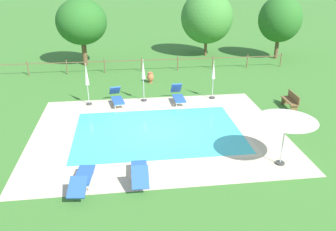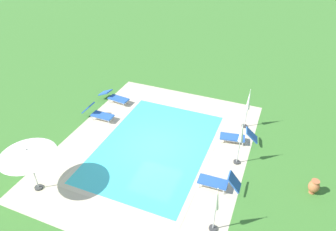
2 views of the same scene
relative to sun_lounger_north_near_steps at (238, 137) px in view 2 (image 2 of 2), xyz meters
name	(u,v)px [view 2 (image 2 of 2)]	position (x,y,z in m)	size (l,w,h in m)	color
ground_plane	(154,146)	(1.94, -3.95, -0.38)	(160.00, 160.00, 0.00)	#3D752D
pool_deck_paving	(154,146)	(1.94, -3.95, -0.38)	(11.87, 9.41, 0.01)	beige
swimming_pool_water	(154,146)	(1.94, -3.95, -0.38)	(7.87, 5.41, 0.01)	#42CCD6
pool_coping_rim	(154,146)	(1.94, -3.95, -0.37)	(8.35, 5.89, 0.01)	beige
sun_lounger_north_near_steps	(238,137)	(0.00, 0.00, 0.00)	(0.91, 2.01, 0.91)	#2856A8
sun_lounger_north_mid	(115,97)	(-1.19, -8.13, -0.03)	(0.83, 2.13, 0.70)	#2856A8
sun_lounger_north_far	(219,182)	(3.53, -0.13, 0.01)	(0.66, 1.87, 0.99)	#2856A8
sun_lounger_north_end	(98,113)	(0.86, -8.03, 0.00)	(0.63, 1.93, 0.93)	#2856A8
patio_umbrella_open_foreground	(27,153)	(6.51, -7.53, 1.69)	(2.35, 2.35, 2.30)	#383838
patio_umbrella_closed_row_west	(216,204)	(5.65, 0.20, 1.07)	(0.32, 0.32, 2.28)	#383838
patio_umbrella_closed_row_mid_west	(248,103)	(-1.60, 0.09, 1.17)	(0.32, 0.32, 2.42)	#383838
patio_umbrella_closed_row_centre	(241,136)	(1.56, 0.29, 1.26)	(0.32, 0.32, 2.48)	#383838
terracotta_urn_near_fence	(314,186)	(2.23, 3.72, 0.01)	(0.46, 0.46, 0.72)	#B7663D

